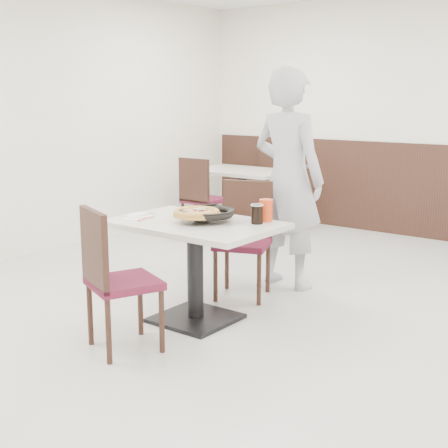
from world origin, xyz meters
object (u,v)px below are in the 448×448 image
Objects in this scene: red_cup at (266,210)px; bg_chair_left_far at (266,186)px; diner_person at (288,179)px; bg_chair_left_near at (204,198)px; chair_near at (124,279)px; main_table at (195,272)px; chair_far at (242,241)px; pizza at (197,214)px; side_plate at (140,216)px; pizza_pan at (206,216)px; cola_glass at (257,215)px; bg_table_left at (242,200)px.

red_cup is 0.17× the size of bg_chair_left_far.
diner_person is 2.08m from bg_chair_left_near.
bg_chair_left_near is (-1.67, 2.87, 0.00)m from chair_near.
main_table is at bearing 110.37° from chair_near.
chair_far is 2.79× the size of pizza.
side_plate is 1.25× the size of red_cup.
chair_far and bg_chair_left_near have the same top height.
main_table is 2.77m from bg_chair_left_near.
diner_person reaches higher than side_plate.
pizza_pan is at bearing -50.98° from bg_chair_left_near.
chair_far is (-0.05, 0.67, 0.10)m from main_table.
bg_chair_left_far is at bearing 123.48° from red_cup.
chair_near reaches higher than red_cup.
cola_glass is at bearing -43.83° from bg_chair_left_near.
bg_chair_left_far is (-1.62, 2.79, 0.00)m from chair_far.
bg_chair_left_far is (-1.67, 3.46, 0.10)m from main_table.
chair_near is 1.00× the size of bg_chair_left_far.
chair_far is (-0.03, 1.35, 0.00)m from chair_near.
diner_person reaches higher than pizza.
diner_person reaches higher than pizza_pan.
red_cup is at bearing 39.63° from main_table.
main_table is 0.44m from pizza.
main_table is 3.26m from bg_table_left.
red_cup is 0.13× the size of bg_table_left.
chair_far is 5.94× the size of red_cup.
chair_far is 2.67m from bg_table_left.
side_plate reaches higher than bg_table_left.
chair_near is at bearing -96.43° from pizza_pan.
diner_person is 1.98× the size of bg_chair_left_far.
main_table is at bearing -132.42° from pizza_pan.
pizza is at bearing -148.08° from cola_glass.
red_cup reaches higher than bg_table_left.
cola_glass is 0.11× the size of bg_table_left.
bg_table_left is 0.65m from bg_chair_left_near.
side_plate is at bearing -61.89° from bg_chair_left_near.
bg_chair_left_near is at bearing -65.12° from chair_far.
cola_glass is at bearing 87.35° from chair_near.
pizza is at bearing 112.29° from bg_chair_left_far.
cola_glass is (0.34, 0.15, 0.02)m from pizza_pan.
bg_chair_left_far reaches higher than main_table.
diner_person reaches higher than main_table.
bg_table_left is at bearing -40.11° from diner_person.
pizza reaches higher than main_table.
pizza is 2.62× the size of cola_glass.
chair_far is at bearing 81.82° from diner_person.
side_plate is 3.78m from bg_chair_left_far.
chair_far is 4.77× the size of side_plate.
bg_table_left is at bearing 82.94° from bg_chair_left_near.
pizza_pan is 2.34× the size of red_cup.
red_cup is 0.17× the size of bg_chair_left_near.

